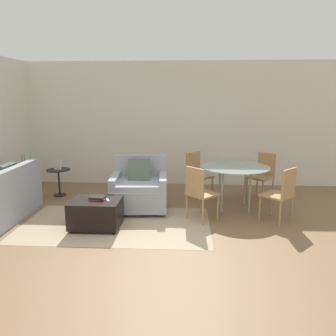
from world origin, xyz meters
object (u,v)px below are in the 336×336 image
Objects in this scene: dining_chair_near_left at (199,190)px; dining_chair_far_left at (197,172)px; picture_frame at (58,165)px; dining_table at (235,171)px; potted_plant at (28,187)px; book_stack at (98,198)px; dining_chair_far_right at (263,173)px; armchair at (139,189)px; dining_chair_near_right at (282,191)px; side_table at (59,177)px; ottoman at (96,212)px; tv_remote_primary at (108,200)px.

dining_chair_near_left and dining_chair_far_left have the same top height.
picture_frame is 2.80m from dining_chair_far_left.
dining_chair_near_left is at bearing -135.00° from dining_table.
picture_frame is 3.06m from dining_chair_near_left.
potted_plant is 1.07× the size of dining_chair_far_left.
dining_chair_far_right is (2.87, 1.68, 0.05)m from book_stack.
dining_chair_near_right is at bearing -12.66° from armchair.
dining_table is (3.45, -0.57, 0.31)m from side_table.
ottoman is 1.37× the size of side_table.
dining_chair_far_left is (2.79, 0.08, -0.13)m from picture_frame.
picture_frame is (0.61, 0.10, 0.45)m from potted_plant.
dining_chair_far_left is (2.79, 0.08, 0.13)m from side_table.
dining_table is 1.36× the size of dining_chair_near_right.
potted_plant is 1.76× the size of side_table.
book_stack is at bearing -132.70° from dining_chair_far_left.
picture_frame is at bearing 170.57° from dining_table.
dining_chair_near_left reaches higher than picture_frame.
picture_frame is at bearing 130.90° from tv_remote_primary.
dining_chair_near_right is at bearing 0.00° from dining_chair_near_left.
dining_chair_far_left is at bearing 135.00° from dining_table.
picture_frame is 0.22× the size of dining_chair_far_left.
dining_chair_near_left reaches higher than side_table.
tv_remote_primary is 0.15× the size of dining_chair_far_left.
tv_remote_primary is 2.13m from side_table.
ottoman is 3.83× the size of picture_frame.
picture_frame reaches higher than side_table.
dining_table is at bearing 24.87° from book_stack.
tv_remote_primary is 0.15× the size of dining_chair_near_left.
ottoman is at bearing -155.31° from dining_table.
armchair is at bearing -21.82° from side_table.
tv_remote_primary is 0.11× the size of dining_table.
potted_plant is (-2.00, 1.51, -0.26)m from tv_remote_primary.
dining_chair_far_right is at bearing 32.02° from tv_remote_primary.
armchair is 1.18m from dining_chair_near_left.
book_stack is 3.33m from dining_chair_far_right.
dining_chair_far_left is (1.55, 1.68, 0.05)m from book_stack.
tv_remote_primary is 1.45m from dining_chair_near_left.
side_table is at bearing 126.94° from ottoman.
dining_table is at bearing 26.82° from tv_remote_primary.
dining_table is 0.95m from dining_chair_far_right.
dining_chair_far_left is 1.32m from dining_chair_far_right.
dining_table is (1.70, 0.13, 0.34)m from armchair.
dining_table is (2.06, 1.04, 0.25)m from tv_remote_primary.
armchair is at bearing -142.97° from dining_chair_far_left.
tv_remote_primary is at bearing -5.15° from book_stack.
dining_chair_far_right is at bearing 45.00° from dining_chair_near_left.
dining_table is at bearing -6.68° from potted_plant.
potted_plant is 3.60m from dining_chair_near_left.
armchair is 1.14× the size of dining_chair_far_left.
potted_plant reaches higher than picture_frame.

